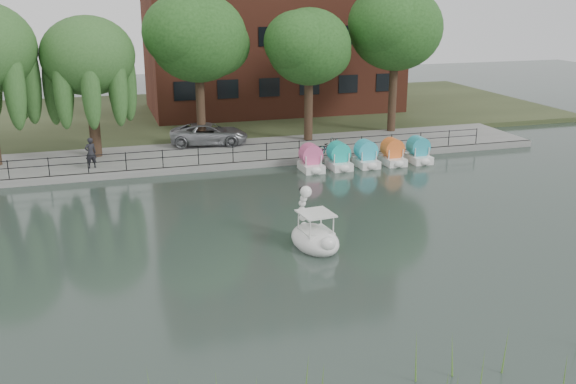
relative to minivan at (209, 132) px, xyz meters
name	(u,v)px	position (x,y,z in m)	size (l,w,h in m)	color
ground_plane	(306,254)	(0.52, -18.03, -1.19)	(120.00, 120.00, 0.00)	#3F4F49
promenade	(224,154)	(0.52, -2.03, -0.99)	(40.00, 6.00, 0.40)	gray
kerb	(234,166)	(0.52, -4.98, -0.99)	(40.00, 0.25, 0.40)	gray
land_strip	(190,115)	(0.52, 11.97, -1.01)	(60.00, 22.00, 0.36)	#47512D
railing	(233,149)	(0.52, -4.78, -0.04)	(32.00, 0.05, 1.00)	black
willow_mid	(88,56)	(-6.98, -1.03, 5.06)	(5.32, 5.32, 8.15)	#473323
broadleaf_center	(198,38)	(-0.48, -0.03, 5.87)	(6.00, 6.00, 9.25)	#473323
broadleaf_right	(309,47)	(6.52, -0.53, 5.20)	(5.40, 5.40, 8.32)	#473323
broadleaf_far	(396,29)	(13.02, 0.47, 6.21)	(6.30, 6.30, 9.71)	#473323
minivan	(209,132)	(0.00, 0.00, 0.00)	(5.65, 2.60, 1.57)	gray
bicycle	(329,146)	(6.46, -4.57, -0.29)	(1.72, 0.60, 1.00)	gray
pedestrian	(90,151)	(-7.29, -3.81, 0.20)	(0.71, 0.48, 1.98)	black
swan_boat	(314,235)	(1.12, -17.36, -0.68)	(1.99, 2.89, 2.30)	white
pedal_boat_row	(366,156)	(8.07, -6.52, -0.58)	(7.95, 1.70, 1.40)	white
reed_bank	(493,361)	(2.52, -27.53, -0.59)	(24.00, 2.40, 1.20)	#669938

